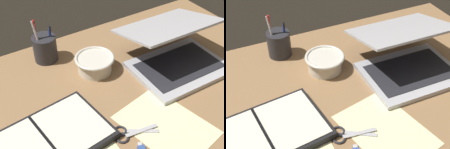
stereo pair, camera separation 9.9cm
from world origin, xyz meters
TOP-DOWN VIEW (x-y plane):
  - desk_top at (0.00, 0.00)cm, footprint 140.00×100.00cm
  - laptop at (28.61, 10.93)cm, footprint 32.97×33.72cm
  - bowl at (2.77, 23.42)cm, footprint 14.05×14.05cm
  - pen_cup at (-9.12, 39.07)cm, footprint 8.66×8.66cm
  - planner at (-24.79, 1.96)cm, footprint 36.85×25.61cm
  - scissors at (-4.16, -6.75)cm, footprint 13.18×8.42cm
  - paper_sheet_front at (7.55, -10.07)cm, footprint 24.51×30.24cm

SIDE VIEW (x-z plane):
  - desk_top at x=0.00cm, z-range 0.00..2.00cm
  - paper_sheet_front at x=7.55cm, z-range 2.00..2.16cm
  - scissors at x=-4.16cm, z-range 1.94..2.74cm
  - planner at x=-24.79cm, z-range 1.91..4.77cm
  - bowl at x=2.77cm, z-range 2.33..8.38cm
  - pen_cup at x=-9.12cm, z-range -1.45..15.49cm
  - laptop at x=28.61cm, z-range -1.16..15.99cm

